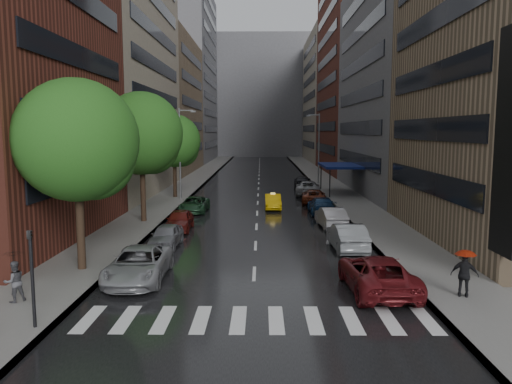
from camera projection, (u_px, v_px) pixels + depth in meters
ground at (253, 301)px, 20.53m from camera, size 220.00×220.00×0.00m
road at (259, 180)px, 70.14m from camera, size 14.00×140.00×0.01m
sidewalk_left at (195, 180)px, 70.23m from camera, size 4.00×140.00×0.15m
sidewalk_right at (323, 180)px, 70.04m from camera, size 4.00×140.00×0.15m
crosswalk at (257, 320)px, 18.54m from camera, size 13.15×2.80×0.01m
buildings_left at (162, 72)px, 77.05m from camera, size 8.00×108.00×38.00m
buildings_right at (359, 76)px, 74.78m from camera, size 8.05×109.10×36.00m
building_far at (260, 97)px, 135.65m from camera, size 40.00×14.00×32.00m
tree_near at (77, 140)px, 24.10m from camera, size 5.97×5.97×9.52m
tree_mid at (141, 134)px, 37.13m from camera, size 6.20×6.20×9.88m
tree_far at (174, 141)px, 51.07m from camera, size 5.43×5.43×8.65m
taxi at (273, 202)px, 44.54m from camera, size 1.47×4.05×1.33m
parked_cars_left at (171, 230)px, 31.60m from camera, size 2.64×24.81×1.53m
parked_cars_right at (322, 206)px, 41.14m from camera, size 3.06×45.17×1.61m
ped_black_umbrella at (14, 272)px, 19.91m from camera, size 1.03×1.02×2.09m
ped_red_umbrella at (465, 269)px, 20.54m from camera, size 1.17×0.82×2.01m
traffic_light at (32, 269)px, 17.24m from camera, size 0.18×0.15×3.45m
street_lamp_left at (181, 152)px, 49.77m from camera, size 1.74×0.22×9.00m
street_lamp_right at (318, 147)px, 64.50m from camera, size 1.74×0.22×9.00m
awning at (340, 166)px, 54.78m from camera, size 4.00×8.00×3.12m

